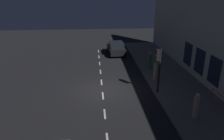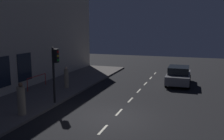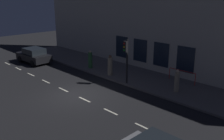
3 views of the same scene
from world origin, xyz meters
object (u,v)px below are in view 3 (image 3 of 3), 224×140
at_px(traffic_light, 126,54).
at_px(pedestrian_2, 177,82).
at_px(parked_car_1, 34,55).
at_px(pedestrian_1, 90,60).
at_px(pedestrian_0, 110,66).

height_order(traffic_light, pedestrian_2, traffic_light).
height_order(parked_car_1, pedestrian_1, pedestrian_1).
bearing_deg(pedestrian_0, parked_car_1, -127.83).
relative_size(pedestrian_0, pedestrian_1, 1.05).
relative_size(pedestrian_0, pedestrian_2, 1.07).
bearing_deg(parked_car_1, pedestrian_1, -68.37).
distance_m(traffic_light, parked_car_1, 11.66).
bearing_deg(traffic_light, pedestrian_0, 75.43).
bearing_deg(parked_car_1, pedestrian_0, -76.88).
relative_size(pedestrian_1, pedestrian_2, 1.02).
xyz_separation_m(traffic_light, parked_car_1, (-1.93, 11.36, -1.77)).
xyz_separation_m(traffic_light, pedestrian_0, (0.64, 2.45, -1.60)).
xyz_separation_m(pedestrian_0, pedestrian_2, (0.72, -6.21, -0.05)).
bearing_deg(pedestrian_2, traffic_light, -52.48).
relative_size(traffic_light, pedestrian_1, 2.06).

